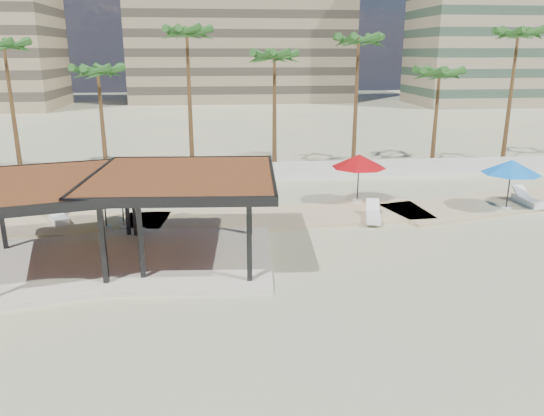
# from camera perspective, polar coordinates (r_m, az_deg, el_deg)

# --- Properties ---
(ground) EXTENTS (200.00, 200.00, 0.00)m
(ground) POSITION_cam_1_polar(r_m,az_deg,el_deg) (21.47, -1.99, -6.97)
(ground) COLOR tan
(ground) RESTS_ON ground
(promenade) EXTENTS (44.45, 7.97, 0.24)m
(promenade) POSITION_cam_1_polar(r_m,az_deg,el_deg) (28.81, 0.77, -0.63)
(promenade) COLOR #C6B284
(promenade) RESTS_ON ground
(boundary_wall) EXTENTS (56.00, 0.30, 1.20)m
(boundary_wall) POSITION_cam_1_polar(r_m,az_deg,el_deg) (36.55, -3.99, 3.91)
(boundary_wall) COLOR silver
(boundary_wall) RESTS_ON ground
(building_mid) EXTENTS (38.00, 16.00, 30.40)m
(building_mid) POSITION_cam_1_polar(r_m,az_deg,el_deg) (97.96, -3.43, 19.83)
(building_mid) COLOR #847259
(building_mid) RESTS_ON ground
(pavilion_central) EXTENTS (7.98, 7.98, 3.77)m
(pavilion_central) POSITION_cam_1_polar(r_m,az_deg,el_deg) (22.29, -9.37, -0.13)
(pavilion_central) COLOR beige
(pavilion_central) RESTS_ON ground
(pavilion_west) EXTENTS (8.84, 8.84, 3.71)m
(pavilion_west) POSITION_cam_1_polar(r_m,az_deg,el_deg) (22.89, -21.40, -0.74)
(pavilion_west) COLOR beige
(pavilion_west) RESTS_ON ground
(umbrella_b) EXTENTS (3.98, 3.98, 2.75)m
(umbrella_b) POSITION_cam_1_polar(r_m,az_deg,el_deg) (26.68, -17.77, 2.69)
(umbrella_b) COLOR beige
(umbrella_b) RESTS_ON promenade
(umbrella_c) EXTENTS (4.08, 4.08, 2.78)m
(umbrella_c) POSITION_cam_1_polar(r_m,az_deg,el_deg) (30.55, 9.34, 5.00)
(umbrella_c) COLOR beige
(umbrella_c) RESTS_ON promenade
(umbrella_d) EXTENTS (3.84, 3.84, 2.78)m
(umbrella_d) POSITION_cam_1_polar(r_m,az_deg,el_deg) (31.38, 24.36, 4.04)
(umbrella_d) COLOR beige
(umbrella_d) RESTS_ON promenade
(umbrella_f) EXTENTS (3.29, 3.29, 2.45)m
(umbrella_f) POSITION_cam_1_polar(r_m,az_deg,el_deg) (26.58, -15.96, 2.23)
(umbrella_f) COLOR beige
(umbrella_f) RESTS_ON promenade
(lounger_a) EXTENTS (1.51, 2.15, 0.78)m
(lounger_a) POSITION_cam_1_polar(r_m,az_deg,el_deg) (29.33, -22.02, -0.93)
(lounger_a) COLOR white
(lounger_a) RESTS_ON promenade
(lounger_b) EXTENTS (1.20, 2.27, 0.82)m
(lounger_b) POSITION_cam_1_polar(r_m,az_deg,el_deg) (27.98, 10.81, -0.77)
(lounger_b) COLOR white
(lounger_b) RESTS_ON promenade
(lounger_c) EXTENTS (0.85, 2.32, 0.87)m
(lounger_c) POSITION_cam_1_polar(r_m,az_deg,el_deg) (33.52, 25.78, 0.74)
(lounger_c) COLOR white
(lounger_c) RESTS_ON promenade
(palm_b) EXTENTS (3.00, 3.00, 9.79)m
(palm_b) POSITION_cam_1_polar(r_m,az_deg,el_deg) (40.66, -26.84, 14.88)
(palm_b) COLOR brown
(palm_b) RESTS_ON ground
(palm_c) EXTENTS (3.00, 3.00, 8.11)m
(palm_c) POSITION_cam_1_polar(r_m,az_deg,el_deg) (38.52, -18.22, 13.43)
(palm_c) COLOR brown
(palm_c) RESTS_ON ground
(palm_d) EXTENTS (3.00, 3.00, 10.61)m
(palm_d) POSITION_cam_1_polar(r_m,az_deg,el_deg) (38.58, -9.13, 17.52)
(palm_d) COLOR brown
(palm_d) RESTS_ON ground
(palm_e) EXTENTS (3.00, 3.00, 9.06)m
(palm_e) POSITION_cam_1_polar(r_m,az_deg,el_deg) (38.31, 0.28, 15.55)
(palm_e) COLOR brown
(palm_e) RESTS_ON ground
(palm_f) EXTENTS (3.00, 3.00, 10.13)m
(palm_f) POSITION_cam_1_polar(r_m,az_deg,el_deg) (39.65, 9.28, 16.83)
(palm_f) COLOR brown
(palm_f) RESTS_ON ground
(palm_g) EXTENTS (3.00, 3.00, 7.86)m
(palm_g) POSITION_cam_1_polar(r_m,az_deg,el_deg) (41.31, 17.55, 13.31)
(palm_g) COLOR brown
(palm_g) RESTS_ON ground
(palm_h) EXTENTS (3.00, 3.00, 10.63)m
(palm_h) POSITION_cam_1_polar(r_m,az_deg,el_deg) (44.54, 24.91, 16.12)
(palm_h) COLOR brown
(palm_h) RESTS_ON ground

